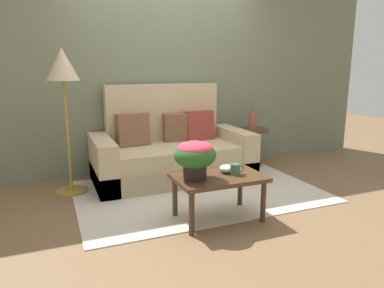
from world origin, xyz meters
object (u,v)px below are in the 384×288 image
couch (171,152)px  snack_bowl (228,168)px  potted_plant (195,155)px  floor_lamp (63,78)px  coffee_mug (236,169)px  table_vase (252,120)px  coffee_table (219,182)px  side_table (252,140)px

couch → snack_bowl: (0.11, -1.31, 0.12)m
potted_plant → snack_bowl: 0.40m
floor_lamp → potted_plant: size_ratio=4.27×
potted_plant → coffee_mug: 0.42m
potted_plant → coffee_mug: bearing=-4.0°
coffee_mug → table_vase: 1.86m
coffee_mug → snack_bowl: bearing=112.6°
couch → coffee_table: couch is taller
side_table → snack_bowl: size_ratio=3.55×
side_table → potted_plant: (-1.49, -1.45, 0.26)m
side_table → floor_lamp: floor_lamp is taller
floor_lamp → potted_plant: 1.71m
coffee_mug → snack_bowl: coffee_mug is taller
coffee_mug → snack_bowl: (-0.03, 0.08, -0.01)m
coffee_table → snack_bowl: snack_bowl is taller
couch → table_vase: (1.24, 0.10, 0.32)m
coffee_table → floor_lamp: size_ratio=0.51×
floor_lamp → snack_bowl: 1.95m
coffee_mug → coffee_table: bearing=168.8°
coffee_mug → table_vase: (1.10, 1.49, 0.19)m
side_table → couch: bearing=-176.0°
coffee_table → floor_lamp: floor_lamp is taller
side_table → potted_plant: 2.10m
floor_lamp → snack_bowl: floor_lamp is taller
side_table → potted_plant: potted_plant is taller
side_table → floor_lamp: bearing=-175.4°
coffee_table → coffee_mug: (0.15, -0.03, 0.11)m
side_table → coffee_table: bearing=-130.9°
couch → floor_lamp: floor_lamp is taller
side_table → floor_lamp: size_ratio=0.34×
couch → snack_bowl: bearing=-85.3°
side_table → table_vase: bearing=96.7°
potted_plant → snack_bowl: size_ratio=2.45×
snack_bowl → floor_lamp: bearing=137.7°
floor_lamp → side_table: bearing=4.6°
couch → snack_bowl: couch is taller
table_vase → snack_bowl: bearing=-128.8°
potted_plant → coffee_table: bearing=0.8°
couch → table_vase: bearing=4.6°
potted_plant → couch: bearing=79.8°
side_table → potted_plant: bearing=-135.7°
coffee_table → table_vase: size_ratio=2.68×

